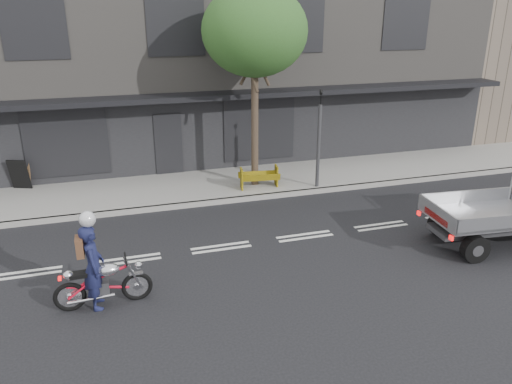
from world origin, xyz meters
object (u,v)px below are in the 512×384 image
at_px(sandwich_board, 19,174).
at_px(street_tree, 255,32).
at_px(construction_barrier, 261,179).
at_px(motorcycle, 103,282).
at_px(rider, 93,267).
at_px(traffic_light_pole, 319,144).

bearing_deg(sandwich_board, street_tree, 8.99).
xyz_separation_m(street_tree, construction_barrier, (0.05, -0.56, -4.75)).
bearing_deg(motorcycle, sandwich_board, 107.30).
xyz_separation_m(rider, sandwich_board, (-2.47, 7.91, -0.26)).
bearing_deg(construction_barrier, street_tree, 94.94).
xyz_separation_m(motorcycle, sandwich_board, (-2.62, 7.91, 0.14)).
bearing_deg(traffic_light_pole, street_tree, 156.97).
xyz_separation_m(traffic_light_pole, motorcycle, (-7.20, -5.26, -1.11)).
relative_size(street_tree, motorcycle, 3.27).
xyz_separation_m(street_tree, motorcycle, (-5.20, -6.11, -4.73)).
distance_m(traffic_light_pole, motorcycle, 8.99).
bearing_deg(street_tree, rider, -131.21).
height_order(motorcycle, sandwich_board, sandwich_board).
xyz_separation_m(rider, construction_barrier, (5.40, 5.55, -0.41)).
bearing_deg(motorcycle, rider, 178.98).
xyz_separation_m(traffic_light_pole, sandwich_board, (-9.82, 2.65, -0.97)).
height_order(traffic_light_pole, construction_barrier, traffic_light_pole).
distance_m(traffic_light_pole, construction_barrier, 2.27).
relative_size(rider, sandwich_board, 1.77).
xyz_separation_m(motorcycle, construction_barrier, (5.25, 5.55, -0.02)).
bearing_deg(rider, street_tree, -42.24).
height_order(traffic_light_pole, rider, traffic_light_pole).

